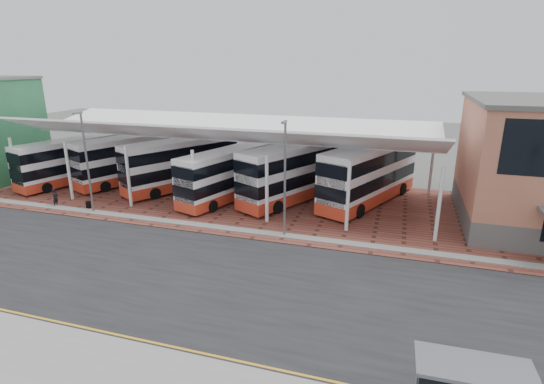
{
  "coord_description": "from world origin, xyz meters",
  "views": [
    {
      "loc": [
        9.34,
        -20.09,
        11.77
      ],
      "look_at": [
        0.46,
        8.31,
        2.49
      ],
      "focal_mm": 28.0,
      "sensor_mm": 36.0,
      "label": 1
    }
  ],
  "objects_px": {
    "bus_0": "(71,162)",
    "bus_5": "(369,174)",
    "bus_4": "(296,172)",
    "pedestrian": "(55,197)",
    "bus_3": "(228,175)",
    "bus_1": "(130,159)",
    "bus_2": "(181,164)"
  },
  "relations": [
    {
      "from": "bus_2",
      "to": "bus_3",
      "type": "xyz_separation_m",
      "value": [
        5.5,
        -1.68,
        -0.15
      ]
    },
    {
      "from": "bus_2",
      "to": "bus_4",
      "type": "bearing_deg",
      "value": 28.73
    },
    {
      "from": "bus_4",
      "to": "bus_5",
      "type": "bearing_deg",
      "value": 36.62
    },
    {
      "from": "bus_0",
      "to": "bus_3",
      "type": "xyz_separation_m",
      "value": [
        16.83,
        -0.1,
        0.02
      ]
    },
    {
      "from": "pedestrian",
      "to": "bus_0",
      "type": "bearing_deg",
      "value": 22.03
    },
    {
      "from": "bus_2",
      "to": "bus_5",
      "type": "relative_size",
      "value": 0.91
    },
    {
      "from": "pedestrian",
      "to": "bus_4",
      "type": "bearing_deg",
      "value": -76.37
    },
    {
      "from": "bus_1",
      "to": "bus_4",
      "type": "xyz_separation_m",
      "value": [
        17.18,
        -0.59,
        0.15
      ]
    },
    {
      "from": "bus_2",
      "to": "bus_1",
      "type": "bearing_deg",
      "value": -155.34
    },
    {
      "from": "bus_3",
      "to": "bus_4",
      "type": "distance_m",
      "value": 5.87
    },
    {
      "from": "bus_5",
      "to": "pedestrian",
      "type": "height_order",
      "value": "bus_5"
    },
    {
      "from": "bus_0",
      "to": "bus_4",
      "type": "relative_size",
      "value": 0.91
    },
    {
      "from": "bus_0",
      "to": "bus_5",
      "type": "xyz_separation_m",
      "value": [
        28.63,
        2.58,
        0.33
      ]
    },
    {
      "from": "bus_4",
      "to": "bus_3",
      "type": "bearing_deg",
      "value": -137.98
    },
    {
      "from": "bus_1",
      "to": "bus_3",
      "type": "distance_m",
      "value": 11.73
    },
    {
      "from": "bus_3",
      "to": "bus_5",
      "type": "relative_size",
      "value": 0.89
    },
    {
      "from": "pedestrian",
      "to": "bus_2",
      "type": "bearing_deg",
      "value": -52.52
    },
    {
      "from": "bus_3",
      "to": "bus_5",
      "type": "bearing_deg",
      "value": 30.96
    },
    {
      "from": "bus_0",
      "to": "pedestrian",
      "type": "xyz_separation_m",
      "value": [
        3.84,
        -6.35,
        -1.37
      ]
    },
    {
      "from": "bus_5",
      "to": "pedestrian",
      "type": "distance_m",
      "value": 26.4
    },
    {
      "from": "bus_4",
      "to": "pedestrian",
      "type": "xyz_separation_m",
      "value": [
        -18.64,
        -7.83,
        -1.65
      ]
    },
    {
      "from": "bus_0",
      "to": "bus_5",
      "type": "relative_size",
      "value": 0.88
    },
    {
      "from": "bus_1",
      "to": "bus_3",
      "type": "height_order",
      "value": "bus_1"
    },
    {
      "from": "bus_1",
      "to": "bus_2",
      "type": "distance_m",
      "value": 6.05
    },
    {
      "from": "bus_0",
      "to": "bus_5",
      "type": "height_order",
      "value": "bus_5"
    },
    {
      "from": "bus_1",
      "to": "bus_5",
      "type": "xyz_separation_m",
      "value": [
        23.32,
        0.52,
        0.2
      ]
    },
    {
      "from": "bus_0",
      "to": "bus_5",
      "type": "distance_m",
      "value": 28.75
    },
    {
      "from": "bus_0",
      "to": "bus_3",
      "type": "height_order",
      "value": "bus_3"
    },
    {
      "from": "bus_2",
      "to": "bus_3",
      "type": "distance_m",
      "value": 5.75
    },
    {
      "from": "bus_1",
      "to": "bus_2",
      "type": "relative_size",
      "value": 1.0
    },
    {
      "from": "bus_4",
      "to": "pedestrian",
      "type": "bearing_deg",
      "value": -130.78
    },
    {
      "from": "bus_3",
      "to": "pedestrian",
      "type": "distance_m",
      "value": 14.48
    }
  ]
}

